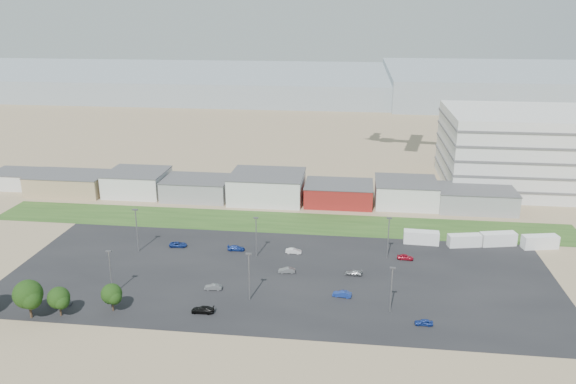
% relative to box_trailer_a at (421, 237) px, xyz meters
% --- Properties ---
extents(ground, '(700.00, 700.00, 0.00)m').
position_rel_box_trailer_a_xyz_m(ground, '(-37.72, -41.86, -1.62)').
color(ground, '#8A7157').
rests_on(ground, ground).
extents(parking_lot, '(120.00, 50.00, 0.01)m').
position_rel_box_trailer_a_xyz_m(parking_lot, '(-32.72, -21.86, -1.62)').
color(parking_lot, black).
rests_on(parking_lot, ground).
extents(grass_strip, '(160.00, 16.00, 0.02)m').
position_rel_box_trailer_a_xyz_m(grass_strip, '(-37.72, 10.14, -1.61)').
color(grass_strip, '#26481B').
rests_on(grass_strip, ground).
extents(hills_backdrop, '(700.00, 200.00, 9.00)m').
position_rel_box_trailer_a_xyz_m(hills_backdrop, '(2.28, 273.14, 2.88)').
color(hills_backdrop, gray).
rests_on(hills_backdrop, ground).
extents(building_row, '(170.00, 20.00, 8.00)m').
position_rel_box_trailer_a_xyz_m(building_row, '(-54.72, 29.14, 2.38)').
color(building_row, silver).
rests_on(building_row, ground).
extents(parking_garage, '(80.00, 40.00, 25.00)m').
position_rel_box_trailer_a_xyz_m(parking_garage, '(52.28, 53.14, 10.88)').
color(parking_garage, silver).
rests_on(parking_garage, ground).
extents(box_trailer_a, '(8.77, 3.13, 3.24)m').
position_rel_box_trailer_a_xyz_m(box_trailer_a, '(0.00, 0.00, 0.00)').
color(box_trailer_a, silver).
rests_on(box_trailer_a, ground).
extents(box_trailer_b, '(8.40, 4.12, 3.02)m').
position_rel_box_trailer_a_xyz_m(box_trailer_b, '(10.44, -0.45, -0.11)').
color(box_trailer_b, silver).
rests_on(box_trailer_b, ground).
extents(box_trailer_c, '(9.12, 4.65, 3.27)m').
position_rel_box_trailer_a_xyz_m(box_trailer_c, '(18.90, 1.28, 0.01)').
color(box_trailer_c, silver).
rests_on(box_trailer_c, ground).
extents(box_trailer_d, '(9.05, 4.47, 3.25)m').
position_rel_box_trailer_a_xyz_m(box_trailer_d, '(28.69, 0.69, 0.01)').
color(box_trailer_d, silver).
rests_on(box_trailer_d, ground).
extents(tree_mid, '(5.85, 5.85, 8.78)m').
position_rel_box_trailer_a_xyz_m(tree_mid, '(-77.41, -45.55, 2.77)').
color(tree_mid, black).
rests_on(tree_mid, ground).
extents(tree_right, '(4.50, 4.50, 6.75)m').
position_rel_box_trailer_a_xyz_m(tree_right, '(-72.17, -44.18, 1.76)').
color(tree_right, black).
rests_on(tree_right, ground).
extents(tree_near, '(4.31, 4.31, 6.47)m').
position_rel_box_trailer_a_xyz_m(tree_near, '(-62.97, -41.19, 1.61)').
color(tree_near, black).
rests_on(tree_near, ground).
extents(lightpole_front_l, '(1.16, 0.48, 9.83)m').
position_rel_box_trailer_a_xyz_m(lightpole_front_l, '(-65.75, -34.98, 3.30)').
color(lightpole_front_l, slate).
rests_on(lightpole_front_l, ground).
extents(lightpole_front_m, '(1.20, 0.50, 10.24)m').
position_rel_box_trailer_a_xyz_m(lightpole_front_m, '(-37.34, -33.55, 3.50)').
color(lightpole_front_m, slate).
rests_on(lightpole_front_m, ground).
extents(lightpole_front_r, '(1.12, 0.47, 9.49)m').
position_rel_box_trailer_a_xyz_m(lightpole_front_r, '(-9.32, -34.93, 3.12)').
color(lightpole_front_r, slate).
rests_on(lightpole_front_r, ground).
extents(lightpole_back_l, '(1.27, 0.53, 10.82)m').
position_rel_box_trailer_a_xyz_m(lightpole_back_l, '(-68.63, -13.33, 3.79)').
color(lightpole_back_l, slate).
rests_on(lightpole_back_l, ground).
extents(lightpole_back_m, '(1.16, 0.48, 9.84)m').
position_rel_box_trailer_a_xyz_m(lightpole_back_m, '(-39.65, -12.65, 3.30)').
color(lightpole_back_m, slate).
rests_on(lightpole_back_m, ground).
extents(lightpole_back_r, '(1.20, 0.50, 10.17)m').
position_rel_box_trailer_a_xyz_m(lightpole_back_r, '(-8.81, -9.91, 3.46)').
color(lightpole_back_r, slate).
rests_on(lightpole_back_r, ground).
extents(parked_car_1, '(4.03, 1.86, 1.28)m').
position_rel_box_trailer_a_xyz_m(parked_car_1, '(-18.81, -30.08, -0.98)').
color(parked_car_1, navy).
rests_on(parked_car_1, ground).
extents(parked_car_2, '(3.38, 1.37, 1.15)m').
position_rel_box_trailer_a_xyz_m(parked_car_2, '(-3.34, -39.06, -1.05)').
color(parked_car_2, navy).
rests_on(parked_car_2, ground).
extents(parked_car_3, '(4.48, 1.87, 1.29)m').
position_rel_box_trailer_a_xyz_m(parked_car_3, '(-45.42, -39.74, -0.97)').
color(parked_car_3, black).
rests_on(parked_car_3, ground).
extents(parked_car_4, '(3.71, 1.51, 1.19)m').
position_rel_box_trailer_a_xyz_m(parked_car_4, '(-45.74, -30.30, -1.02)').
color(parked_car_4, '#595B5E').
rests_on(parked_car_4, ground).
extents(parked_car_6, '(4.33, 2.01, 1.22)m').
position_rel_box_trailer_a_xyz_m(parked_car_6, '(-45.18, -9.99, -1.01)').
color(parked_car_6, navy).
rests_on(parked_car_6, ground).
extents(parked_car_7, '(3.85, 1.67, 1.23)m').
position_rel_box_trailer_a_xyz_m(parked_car_7, '(-31.39, -20.62, -1.01)').
color(parked_car_7, '#595B5E').
rests_on(parked_car_7, ground).
extents(parked_car_8, '(3.91, 1.85, 1.29)m').
position_rel_box_trailer_a_xyz_m(parked_car_8, '(-4.62, -10.30, -0.98)').
color(parked_car_8, maroon).
rests_on(parked_car_8, ground).
extents(parked_car_9, '(4.49, 2.36, 1.20)m').
position_rel_box_trailer_a_xyz_m(parked_car_9, '(-59.91, -9.58, -1.02)').
color(parked_car_9, navy).
rests_on(parked_car_9, ground).
extents(parked_car_10, '(4.36, 2.09, 1.23)m').
position_rel_box_trailer_a_xyz_m(parked_car_10, '(-74.24, -40.23, -1.01)').
color(parked_car_10, '#595B5E').
rests_on(parked_car_10, ground).
extents(parked_car_11, '(3.80, 1.39, 1.24)m').
position_rel_box_trailer_a_xyz_m(parked_car_11, '(-31.09, -10.01, -1.00)').
color(parked_car_11, silver).
rests_on(parked_car_11, ground).
extents(parked_car_12, '(3.99, 1.82, 1.13)m').
position_rel_box_trailer_a_xyz_m(parked_car_12, '(-16.64, -19.91, -1.05)').
color(parked_car_12, '#A5A5AA').
rests_on(parked_car_12, ground).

